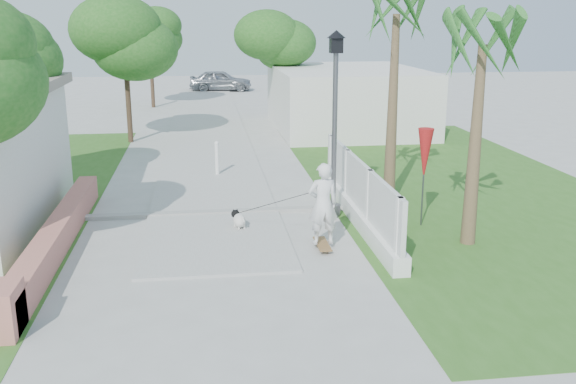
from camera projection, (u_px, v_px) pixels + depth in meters
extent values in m
plane|color=#B7B7B2|center=(222.00, 327.00, 10.12)|extent=(90.00, 90.00, 0.00)
cube|color=#B7B7B2|center=(207.00, 123.00, 29.23)|extent=(3.20, 36.00, 0.06)
cube|color=#999993|center=(214.00, 213.00, 15.85)|extent=(6.50, 0.25, 0.10)
cube|color=#33631F|center=(454.00, 185.00, 18.67)|extent=(8.00, 20.00, 0.01)
cube|color=#C16E63|center=(58.00, 235.00, 13.45)|extent=(0.45, 8.00, 0.60)
cube|color=#C16E63|center=(4.00, 311.00, 9.79)|extent=(0.45, 0.80, 0.80)
cube|color=white|center=(358.00, 213.00, 15.29)|extent=(0.35, 7.00, 0.40)
cube|color=white|center=(359.00, 183.00, 15.09)|extent=(0.10, 7.00, 1.10)
cube|color=white|center=(399.00, 235.00, 12.08)|extent=(0.14, 0.14, 1.50)
cube|color=white|center=(369.00, 203.00, 14.19)|extent=(0.14, 0.14, 1.50)
cube|color=white|center=(347.00, 179.00, 16.29)|extent=(0.14, 0.14, 1.50)
cube|color=white|center=(332.00, 162.00, 18.20)|extent=(0.14, 0.14, 1.50)
cube|color=silver|center=(346.00, 99.00, 27.75)|extent=(6.00, 8.00, 2.60)
cylinder|color=#59595E|center=(333.00, 210.00, 15.71)|extent=(0.36, 0.36, 0.30)
cylinder|color=#59595E|center=(334.00, 136.00, 15.22)|extent=(0.12, 0.12, 4.00)
cube|color=black|center=(336.00, 45.00, 14.67)|extent=(0.28, 0.28, 0.35)
cone|color=black|center=(336.00, 34.00, 14.60)|extent=(0.44, 0.44, 0.18)
cylinder|color=white|center=(217.00, 160.00, 19.58)|extent=(0.12, 0.12, 1.00)
sphere|color=white|center=(217.00, 143.00, 19.44)|extent=(0.14, 0.14, 0.14)
cylinder|color=#59595E|center=(423.00, 184.00, 14.78)|extent=(0.04, 0.04, 2.00)
cone|color=red|center=(425.00, 155.00, 14.59)|extent=(0.36, 0.36, 1.20)
cylinder|color=#4C3826|center=(2.00, 132.00, 17.08)|extent=(0.20, 0.20, 3.50)
ellipsoid|color=#1A5618|center=(0.00, 62.00, 16.43)|extent=(2.72, 2.72, 2.05)
cylinder|color=#4C3826|center=(128.00, 92.00, 24.52)|extent=(0.20, 0.20, 3.85)
ellipsoid|color=#1A5618|center=(125.00, 48.00, 24.09)|extent=(3.40, 3.40, 2.55)
ellipsoid|color=#1A5618|center=(129.00, 39.00, 23.83)|extent=(2.89, 2.89, 2.18)
ellipsoid|color=#1A5618|center=(119.00, 29.00, 24.07)|extent=(2.55, 2.55, 1.90)
cylinder|color=#4C3826|center=(276.00, 84.00, 29.19)|extent=(0.20, 0.20, 3.50)
ellipsoid|color=#1A5618|center=(276.00, 51.00, 28.79)|extent=(3.00, 3.00, 2.25)
ellipsoid|color=#1A5618|center=(281.00, 43.00, 28.53)|extent=(2.55, 2.55, 1.92)
ellipsoid|color=#1A5618|center=(271.00, 35.00, 28.77)|extent=(2.25, 2.25, 1.68)
cylinder|color=#4C3826|center=(152.00, 71.00, 34.11)|extent=(0.20, 0.20, 3.85)
ellipsoid|color=#1A5618|center=(150.00, 39.00, 33.67)|extent=(3.20, 3.20, 2.40)
ellipsoid|color=#1A5618|center=(153.00, 33.00, 33.41)|extent=(2.72, 2.72, 2.05)
ellipsoid|color=#1A5618|center=(145.00, 25.00, 33.65)|extent=(2.40, 2.40, 1.79)
cone|color=brown|center=(392.00, 112.00, 16.29)|extent=(0.32, 0.32, 4.80)
cone|color=brown|center=(475.00, 148.00, 13.32)|extent=(0.32, 0.32, 4.20)
cube|color=olive|center=(322.00, 244.00, 13.53)|extent=(0.33, 0.92, 0.02)
imported|color=silver|center=(323.00, 204.00, 13.30)|extent=(0.67, 0.47, 1.74)
cylinder|color=gray|center=(321.00, 252.00, 13.23)|extent=(0.03, 0.06, 0.06)
cylinder|color=gray|center=(329.00, 252.00, 13.25)|extent=(0.03, 0.06, 0.06)
cylinder|color=gray|center=(316.00, 242.00, 13.85)|extent=(0.03, 0.06, 0.06)
cylinder|color=gray|center=(323.00, 241.00, 13.87)|extent=(0.03, 0.06, 0.06)
ellipsoid|color=silver|center=(239.00, 220.00, 14.67)|extent=(0.44, 0.55, 0.31)
sphere|color=black|center=(235.00, 214.00, 14.84)|extent=(0.20, 0.20, 0.20)
sphere|color=silver|center=(234.00, 214.00, 14.92)|extent=(0.09, 0.09, 0.09)
cone|color=black|center=(233.00, 210.00, 14.79)|extent=(0.06, 0.06, 0.07)
cone|color=black|center=(237.00, 210.00, 14.83)|extent=(0.06, 0.06, 0.07)
cylinder|color=silver|center=(235.00, 226.00, 14.77)|extent=(0.04, 0.04, 0.14)
cylinder|color=silver|center=(240.00, 225.00, 14.84)|extent=(0.04, 0.04, 0.14)
cylinder|color=silver|center=(239.00, 229.00, 14.58)|extent=(0.04, 0.04, 0.14)
cylinder|color=silver|center=(244.00, 228.00, 14.64)|extent=(0.04, 0.04, 0.14)
cylinder|color=silver|center=(244.00, 220.00, 14.45)|extent=(0.07, 0.12, 0.12)
imported|color=#A0A1A7|center=(220.00, 80.00, 41.97)|extent=(4.10, 1.81, 1.37)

